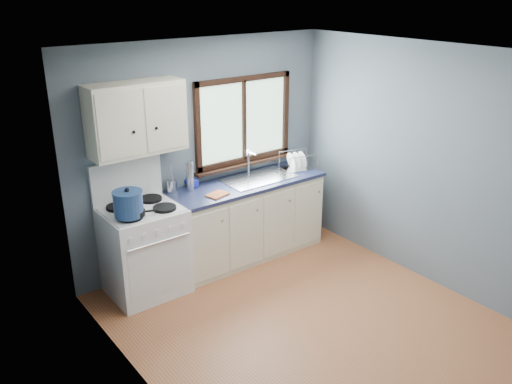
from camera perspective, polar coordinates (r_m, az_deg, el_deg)
floor at (r=5.33m, az=5.58°, el=-13.67°), size 3.20×3.60×0.02m
ceiling at (r=4.40m, az=6.77°, el=14.32°), size 3.20×3.60×0.02m
wall_back at (r=6.08m, az=-5.57°, el=4.14°), size 3.20×0.02×2.50m
wall_left at (r=3.89m, az=-11.64°, el=-6.46°), size 0.02×3.60×2.50m
wall_right at (r=5.88m, az=17.70°, el=2.61°), size 0.02×3.60×2.50m
gas_range at (r=5.67m, az=-11.68°, el=-5.78°), size 0.76×0.69×1.36m
base_cabinets at (r=6.32m, az=-1.03°, el=-3.25°), size 1.85×0.60×0.88m
countertop at (r=6.13m, az=-1.05°, el=0.92°), size 1.89×0.64×0.04m
sink at (r=6.25m, az=0.28°, el=0.91°), size 0.84×0.46×0.44m
window at (r=6.28m, az=-1.28°, el=6.91°), size 1.36×0.10×1.03m
upper_cabinets at (r=5.40m, az=-12.47°, el=7.58°), size 0.95×0.35×0.70m
skillet at (r=5.27m, az=-12.82°, el=-2.16°), size 0.38×0.30×0.05m
stockpot at (r=5.23m, az=-13.31°, el=-1.17°), size 0.33×0.33×0.28m
utensil_crock at (r=5.86m, az=-8.87°, el=0.62°), size 0.11×0.11×0.34m
thermos at (r=5.84m, az=-6.98°, el=1.65°), size 0.10×0.10×0.34m
soap_bottle at (r=5.92m, az=-6.34°, el=1.54°), size 0.11×0.11×0.25m
dish_towel at (r=5.74m, az=-4.08°, el=-0.29°), size 0.25×0.21×0.02m
dish_rack at (r=6.57m, az=4.39°, el=2.96°), size 0.45×0.38×0.21m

